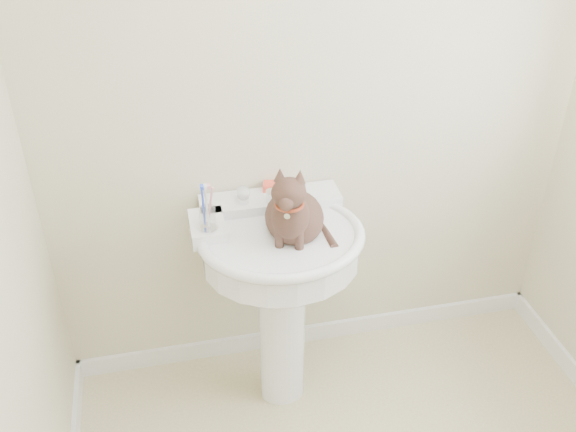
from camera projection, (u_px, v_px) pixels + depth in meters
wall_back at (318, 99)px, 2.45m from camera, size 2.20×0.00×2.50m
baseboard_back at (313, 332)px, 3.10m from camera, size 2.20×0.02×0.09m
pedestal_sink at (280, 266)px, 2.48m from camera, size 0.65×0.63×0.89m
faucet at (272, 193)px, 2.48m from camera, size 0.28×0.12×0.14m
soap_bar at (275, 187)px, 2.58m from camera, size 0.10×0.08×0.03m
toothbrush_cup at (208, 218)px, 2.32m from camera, size 0.07×0.07×0.19m
cat at (294, 215)px, 2.34m from camera, size 0.24×0.30×0.44m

